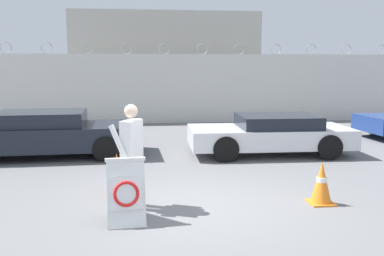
# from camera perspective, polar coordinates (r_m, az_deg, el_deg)

# --- Properties ---
(ground_plane) EXTENTS (90.00, 90.00, 0.00)m
(ground_plane) POSITION_cam_1_polar(r_m,az_deg,el_deg) (7.55, 0.73, -10.39)
(ground_plane) COLOR slate
(perimeter_wall) EXTENTS (36.00, 0.30, 3.37)m
(perimeter_wall) POSITION_cam_1_polar(r_m,az_deg,el_deg) (18.29, -3.63, 5.28)
(perimeter_wall) COLOR silver
(perimeter_wall) RESTS_ON ground_plane
(building_block) EXTENTS (9.03, 6.99, 4.97)m
(building_block) POSITION_cam_1_polar(r_m,az_deg,el_deg) (23.72, -3.83, 8.43)
(building_block) COLOR #B2ADA3
(building_block) RESTS_ON ground_plane
(barricade_sign) EXTENTS (0.63, 0.75, 1.02)m
(barricade_sign) POSITION_cam_1_polar(r_m,az_deg,el_deg) (6.76, -8.80, -8.25)
(barricade_sign) COLOR white
(barricade_sign) RESTS_ON ground_plane
(security_guard) EXTENTS (0.58, 0.60, 1.78)m
(security_guard) POSITION_cam_1_polar(r_m,az_deg,el_deg) (7.36, -8.06, -2.94)
(security_guard) COLOR #232838
(security_guard) RESTS_ON ground_plane
(traffic_cone_near) EXTENTS (0.37, 0.37, 0.80)m
(traffic_cone_near) POSITION_cam_1_polar(r_m,az_deg,el_deg) (8.22, -9.95, -6.07)
(traffic_cone_near) COLOR orange
(traffic_cone_near) RESTS_ON ground_plane
(traffic_cone_mid) EXTENTS (0.42, 0.42, 0.76)m
(traffic_cone_mid) POSITION_cam_1_polar(r_m,az_deg,el_deg) (7.92, 16.89, -7.02)
(traffic_cone_mid) COLOR orange
(traffic_cone_mid) RESTS_ON ground_plane
(parked_car_front_coupe) EXTENTS (4.87, 2.17, 1.22)m
(parked_car_front_coupe) POSITION_cam_1_polar(r_m,az_deg,el_deg) (12.08, -18.59, -0.67)
(parked_car_front_coupe) COLOR black
(parked_car_front_coupe) RESTS_ON ground_plane
(parked_car_rear_sedan) EXTENTS (4.41, 2.04, 1.08)m
(parked_car_rear_sedan) POSITION_cam_1_polar(r_m,az_deg,el_deg) (11.97, 10.44, -0.74)
(parked_car_rear_sedan) COLOR black
(parked_car_rear_sedan) RESTS_ON ground_plane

